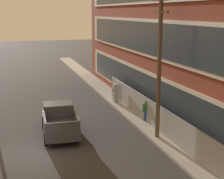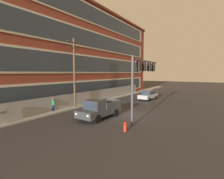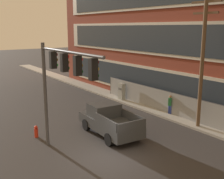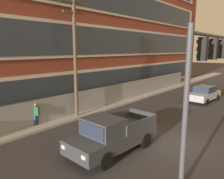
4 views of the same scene
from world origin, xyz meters
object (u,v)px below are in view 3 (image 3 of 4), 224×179
Objects in this scene: traffic_signal_mast at (60,75)px; utility_pole_near_corner at (202,58)px; electrical_cabinet at (122,92)px; fire_hydrant at (36,131)px; pickup_truck_dark_grey at (109,121)px; pedestrian_near_cabinet at (170,104)px.

traffic_signal_mast is 0.71× the size of utility_pole_near_corner.
electrical_cabinet is 2.21× the size of fire_hydrant.
traffic_signal_mast is 8.18× the size of fire_hydrant.
utility_pole_near_corner is 9.95m from electrical_cabinet.
pickup_truck_dark_grey is 8.70m from electrical_cabinet.
utility_pole_near_corner is at bearing 65.63° from pickup_truck_dark_grey.
electrical_cabinet reaches higher than fire_hydrant.
pedestrian_near_cabinet is at bearing 94.89° from pickup_truck_dark_grey.
pickup_truck_dark_grey is at bearing 110.89° from traffic_signal_mast.
utility_pole_near_corner is 11.96m from fire_hydrant.
electrical_cabinet is at bearing -175.86° from pedestrian_near_cabinet.
fire_hydrant is at bearing -118.27° from pickup_truck_dark_grey.
pedestrian_near_cabinet is (-2.06, 10.27, -3.62)m from traffic_signal_mast.
fire_hydrant is (-3.75, -0.14, -4.21)m from traffic_signal_mast.
utility_pole_near_corner reaches higher than traffic_signal_mast.
utility_pole_near_corner reaches higher than electrical_cabinet.
traffic_signal_mast is at bearing -78.64° from pedestrian_near_cabinet.
pedestrian_near_cabinet reaches higher than fire_hydrant.
traffic_signal_mast is at bearing -69.11° from pickup_truck_dark_grey.
electrical_cabinet is at bearing 137.81° from pickup_truck_dark_grey.
fire_hydrant is (4.22, -9.99, -0.48)m from electrical_cabinet.
pedestrian_near_cabinet is (5.91, 0.43, 0.11)m from electrical_cabinet.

